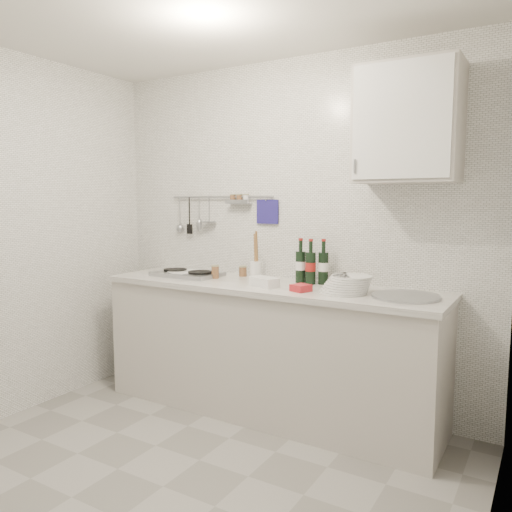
{
  "coord_description": "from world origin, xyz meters",
  "views": [
    {
      "loc": [
        1.69,
        -1.86,
        1.5
      ],
      "look_at": [
        0.03,
        0.9,
        1.13
      ],
      "focal_mm": 35.0,
      "sensor_mm": 36.0,
      "label": 1
    }
  ],
  "objects_px": {
    "wall_cabinet": "(408,124)",
    "plate_stack_hob": "(183,273)",
    "utensil_crock": "(256,268)",
    "plate_stack_sink": "(347,285)",
    "wine_bottles": "(311,261)"
  },
  "relations": [
    {
      "from": "wall_cabinet",
      "to": "plate_stack_sink",
      "type": "distance_m",
      "value": 1.04
    },
    {
      "from": "wall_cabinet",
      "to": "utensil_crock",
      "type": "height_order",
      "value": "wall_cabinet"
    },
    {
      "from": "plate_stack_hob",
      "to": "utensil_crock",
      "type": "bearing_deg",
      "value": 13.15
    },
    {
      "from": "wall_cabinet",
      "to": "plate_stack_hob",
      "type": "bearing_deg",
      "value": -176.16
    },
    {
      "from": "utensil_crock",
      "to": "plate_stack_hob",
      "type": "bearing_deg",
      "value": -166.85
    },
    {
      "from": "wine_bottles",
      "to": "utensil_crock",
      "type": "height_order",
      "value": "utensil_crock"
    },
    {
      "from": "wall_cabinet",
      "to": "wine_bottles",
      "type": "height_order",
      "value": "wall_cabinet"
    },
    {
      "from": "plate_stack_sink",
      "to": "wine_bottles",
      "type": "height_order",
      "value": "wine_bottles"
    },
    {
      "from": "plate_stack_sink",
      "to": "wine_bottles",
      "type": "bearing_deg",
      "value": 148.27
    },
    {
      "from": "utensil_crock",
      "to": "wine_bottles",
      "type": "bearing_deg",
      "value": 3.09
    },
    {
      "from": "plate_stack_sink",
      "to": "utensil_crock",
      "type": "xyz_separation_m",
      "value": [
        -0.78,
        0.19,
        0.03
      ]
    },
    {
      "from": "wall_cabinet",
      "to": "plate_stack_hob",
      "type": "relative_size",
      "value": 2.48
    },
    {
      "from": "plate_stack_hob",
      "to": "plate_stack_sink",
      "type": "distance_m",
      "value": 1.35
    },
    {
      "from": "plate_stack_sink",
      "to": "wine_bottles",
      "type": "distance_m",
      "value": 0.41
    },
    {
      "from": "wine_bottles",
      "to": "utensil_crock",
      "type": "relative_size",
      "value": 0.88
    }
  ]
}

